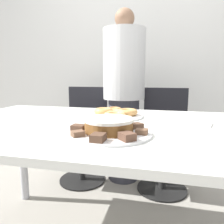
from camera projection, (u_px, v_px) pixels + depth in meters
name	position (u px, v px, depth m)	size (l,w,h in m)	color
wall_back	(141.00, 50.00, 2.54)	(8.00, 0.05, 2.60)	silver
table	(105.00, 139.00, 1.10)	(1.74, 1.00, 0.77)	silver
person_standing	(124.00, 94.00, 2.05)	(0.39, 0.39, 1.60)	#383842
office_chair_left	(84.00, 136.00, 2.12)	(0.45, 0.45, 0.90)	black
office_chair_right	(164.00, 141.00, 1.95)	(0.45, 0.45, 0.90)	black
plate_cake	(109.00, 133.00, 0.89)	(0.35, 0.35, 0.01)	white
plate_donuts	(114.00, 116.00, 1.27)	(0.35, 0.35, 0.01)	white
frosted_cake	(109.00, 125.00, 0.89)	(0.20, 0.20, 0.06)	brown
lamington_0	(127.00, 136.00, 0.78)	(0.07, 0.07, 0.03)	brown
lamington_1	(142.00, 132.00, 0.86)	(0.05, 0.04, 0.02)	brown
lamington_2	(136.00, 126.00, 0.96)	(0.07, 0.07, 0.02)	#513828
lamington_3	(117.00, 122.00, 1.02)	(0.04, 0.05, 0.02)	brown
lamington_4	(95.00, 123.00, 1.01)	(0.06, 0.06, 0.02)	brown
lamington_5	(79.00, 127.00, 0.93)	(0.06, 0.05, 0.02)	#513828
lamington_6	(78.00, 134.00, 0.83)	(0.06, 0.06, 0.02)	brown
lamington_7	(98.00, 137.00, 0.76)	(0.05, 0.06, 0.03)	#513828
donut_0	(114.00, 112.00, 1.27)	(0.10, 0.10, 0.03)	#E5AD66
donut_1	(114.00, 110.00, 1.36)	(0.10, 0.10, 0.03)	#C68447
donut_2	(103.00, 111.00, 1.28)	(0.11, 0.11, 0.04)	tan
donut_3	(115.00, 115.00, 1.19)	(0.12, 0.12, 0.03)	#E5AD66
donut_4	(127.00, 112.00, 1.27)	(0.12, 0.12, 0.04)	tan
napkin	(196.00, 124.00, 1.07)	(0.17, 0.15, 0.01)	white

